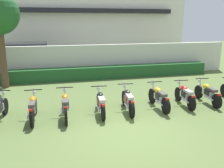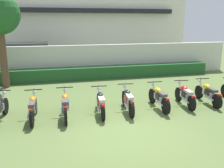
{
  "view_description": "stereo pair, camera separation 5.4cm",
  "coord_description": "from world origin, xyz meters",
  "views": [
    {
      "loc": [
        -2.15,
        -6.5,
        3.25
      ],
      "look_at": [
        0.0,
        2.0,
        1.0
      ],
      "focal_mm": 38.75,
      "sensor_mm": 36.0,
      "label": 1
    },
    {
      "loc": [
        -2.09,
        -6.51,
        3.25
      ],
      "look_at": [
        0.0,
        2.0,
        1.0
      ],
      "focal_mm": 38.75,
      "sensor_mm": 36.0,
      "label": 2
    }
  ],
  "objects": [
    {
      "name": "compound_wall",
      "position": [
        0.0,
        7.93,
        0.96
      ],
      "size": [
        18.43,
        0.3,
        1.92
      ],
      "primitive_type": "cube",
      "color": "silver",
      "rests_on": "ground"
    },
    {
      "name": "motorcycle_in_row_6",
      "position": [
        1.77,
        1.65,
        0.45
      ],
      "size": [
        0.6,
        1.89,
        0.96
      ],
      "rotation": [
        0.0,
        0.0,
        1.55
      ],
      "color": "black",
      "rests_on": "ground"
    },
    {
      "name": "motorcycle_in_row_2",
      "position": [
        -2.85,
        1.65,
        0.45
      ],
      "size": [
        0.6,
        1.82,
        0.95
      ],
      "rotation": [
        0.0,
        0.0,
        1.54
      ],
      "color": "black",
      "rests_on": "ground"
    },
    {
      "name": "building",
      "position": [
        0.0,
        16.89,
        3.91
      ],
      "size": [
        19.4,
        6.5,
        7.82
      ],
      "color": "silver",
      "rests_on": "ground"
    },
    {
      "name": "motorcycle_in_row_4",
      "position": [
        -0.52,
        1.63,
        0.44
      ],
      "size": [
        0.6,
        1.82,
        0.94
      ],
      "rotation": [
        0.0,
        0.0,
        1.5
      ],
      "color": "black",
      "rests_on": "ground"
    },
    {
      "name": "hedge_row",
      "position": [
        0.0,
        7.23,
        0.36
      ],
      "size": [
        14.74,
        0.7,
        0.71
      ],
      "primitive_type": "cube",
      "color": "#235628",
      "rests_on": "ground"
    },
    {
      "name": "parked_car",
      "position": [
        -3.58,
        10.92,
        0.94
      ],
      "size": [
        4.51,
        2.1,
        1.89
      ],
      "rotation": [
        0.0,
        0.0,
        0.01
      ],
      "color": "silver",
      "rests_on": "ground"
    },
    {
      "name": "motorcycle_in_row_3",
      "position": [
        -1.77,
        1.6,
        0.46
      ],
      "size": [
        0.6,
        1.92,
        0.98
      ],
      "rotation": [
        0.0,
        0.0,
        1.52
      ],
      "color": "black",
      "rests_on": "ground"
    },
    {
      "name": "motorcycle_in_row_7",
      "position": [
        2.92,
        1.7,
        0.44
      ],
      "size": [
        0.6,
        1.79,
        0.95
      ],
      "rotation": [
        0.0,
        0.0,
        1.47
      ],
      "color": "black",
      "rests_on": "ground"
    },
    {
      "name": "motorcycle_in_row_8",
      "position": [
        3.98,
        1.74,
        0.44
      ],
      "size": [
        0.6,
        1.9,
        0.95
      ],
      "rotation": [
        0.0,
        0.0,
        1.51
      ],
      "color": "black",
      "rests_on": "ground"
    },
    {
      "name": "ground",
      "position": [
        0.0,
        0.0,
        0.0
      ],
      "size": [
        60.0,
        60.0,
        0.0
      ],
      "primitive_type": "plane",
      "color": "#566B38"
    },
    {
      "name": "motorcycle_in_row_5",
      "position": [
        0.51,
        1.62,
        0.45
      ],
      "size": [
        0.6,
        1.88,
        0.96
      ],
      "rotation": [
        0.0,
        0.0,
        1.48
      ],
      "color": "black",
      "rests_on": "ground"
    }
  ]
}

